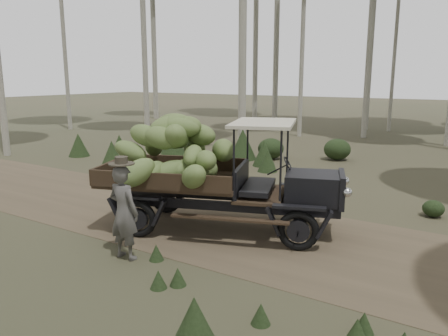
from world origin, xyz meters
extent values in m
plane|color=#473D2B|center=(0.00, 0.00, 0.00)|extent=(120.00, 120.00, 0.00)
cube|color=brown|center=(0.00, 0.00, 0.00)|extent=(70.00, 4.00, 0.01)
cube|color=black|center=(2.67, 0.46, 1.05)|extent=(1.32, 1.29, 0.58)
cube|color=black|center=(3.21, 0.66, 1.05)|extent=(0.45, 1.02, 0.65)
cube|color=black|center=(1.29, -0.03, 1.15)|extent=(0.57, 1.41, 0.58)
cube|color=#38281C|center=(-0.09, -0.52, 1.05)|extent=(3.39, 2.75, 0.08)
cube|color=#38281C|center=(-0.40, 0.37, 1.23)|extent=(2.78, 1.04, 0.33)
cube|color=#38281C|center=(0.23, -1.40, 1.23)|extent=(2.78, 1.04, 0.33)
cube|color=#38281C|center=(-1.47, -1.01, 1.23)|extent=(0.69, 1.79, 0.33)
cube|color=beige|center=(1.72, 0.12, 2.32)|extent=(1.73, 2.08, 0.06)
cube|color=black|center=(0.81, 0.23, 0.65)|extent=(4.57, 1.71, 0.19)
cube|color=black|center=(1.08, -0.52, 0.65)|extent=(4.57, 1.71, 0.19)
torus|color=black|center=(2.20, 1.18, 0.40)|extent=(0.80, 0.40, 0.79)
torus|color=black|center=(2.76, -0.40, 0.40)|extent=(0.80, 0.40, 0.79)
torus|color=black|center=(-0.86, 0.10, 0.40)|extent=(0.80, 0.40, 0.79)
torus|color=black|center=(-0.30, -1.48, 0.40)|extent=(0.80, 0.40, 0.79)
sphere|color=beige|center=(3.14, 1.13, 1.10)|extent=(0.19, 0.19, 0.19)
sphere|color=beige|center=(3.45, 0.24, 1.10)|extent=(0.19, 0.19, 0.19)
ellipsoid|color=olive|center=(0.49, -0.25, 1.31)|extent=(0.95, 0.81, 0.60)
ellipsoid|color=olive|center=(-0.03, 0.15, 1.67)|extent=(0.97, 0.94, 0.54)
ellipsoid|color=olive|center=(-0.55, -0.88, 2.03)|extent=(0.97, 0.54, 0.58)
ellipsoid|color=olive|center=(0.07, -0.33, 2.19)|extent=(0.90, 0.62, 0.58)
ellipsoid|color=olive|center=(0.39, -0.69, 1.37)|extent=(0.67, 0.95, 0.52)
ellipsoid|color=olive|center=(-0.83, -0.31, 1.67)|extent=(0.87, 1.00, 0.63)
ellipsoid|color=olive|center=(0.06, -0.53, 1.97)|extent=(0.81, 1.01, 0.68)
ellipsoid|color=olive|center=(-0.03, -0.51, 2.25)|extent=(0.55, 0.77, 0.51)
ellipsoid|color=olive|center=(-1.33, -0.46, 1.29)|extent=(0.44, 0.82, 0.52)
ellipsoid|color=olive|center=(-0.80, -1.09, 1.70)|extent=(0.91, 0.46, 0.59)
ellipsoid|color=olive|center=(0.14, -0.75, 2.04)|extent=(1.01, 1.06, 0.76)
ellipsoid|color=olive|center=(-0.15, -0.39, 2.23)|extent=(0.95, 0.59, 0.49)
ellipsoid|color=olive|center=(-0.05, -1.16, 1.37)|extent=(0.65, 0.80, 0.40)
ellipsoid|color=olive|center=(0.61, 0.36, 1.64)|extent=(0.85, 0.88, 0.57)
ellipsoid|color=olive|center=(-0.57, -0.40, 1.95)|extent=(0.62, 0.83, 0.64)
ellipsoid|color=olive|center=(0.16, -0.55, 2.21)|extent=(0.86, 0.83, 0.52)
ellipsoid|color=olive|center=(-0.89, -0.93, 1.31)|extent=(0.62, 0.79, 0.51)
ellipsoid|color=olive|center=(0.55, -0.70, 1.67)|extent=(0.64, 0.83, 0.57)
ellipsoid|color=olive|center=(-0.09, -0.91, 2.01)|extent=(0.90, 0.66, 0.61)
ellipsoid|color=olive|center=(-0.13, -0.47, 2.18)|extent=(0.80, 0.90, 0.48)
ellipsoid|color=olive|center=(0.14, -1.03, 1.32)|extent=(0.97, 1.05, 0.73)
ellipsoid|color=olive|center=(0.92, -0.78, 1.63)|extent=(0.80, 0.78, 0.47)
ellipsoid|color=olive|center=(0.24, -0.01, 2.00)|extent=(0.87, 0.53, 0.52)
ellipsoid|color=olive|center=(-0.13, -0.68, 2.19)|extent=(0.86, 0.95, 0.61)
ellipsoid|color=olive|center=(-0.15, -1.59, 1.40)|extent=(0.86, 1.02, 0.79)
ellipsoid|color=olive|center=(0.94, -1.21, 1.38)|extent=(0.95, 0.85, 0.73)
imported|color=#504C49|center=(0.23, -2.37, 0.86)|extent=(0.63, 0.42, 1.73)
cylinder|color=#383227|center=(0.23, -2.37, 1.75)|extent=(0.47, 0.47, 0.02)
cylinder|color=#383227|center=(0.23, -2.37, 1.81)|extent=(0.23, 0.23, 0.14)
cylinder|color=#B2AD9E|center=(-16.98, 18.41, 8.65)|extent=(0.38, 0.38, 17.29)
cone|color=#233319|center=(-1.44, 6.42, 0.47)|extent=(0.84, 0.84, 0.93)
ellipsoid|color=#233319|center=(-1.82, 7.76, 0.42)|extent=(1.03, 1.03, 0.82)
cone|color=#233319|center=(-8.81, 4.11, 0.47)|extent=(0.85, 0.85, 0.95)
cone|color=#233319|center=(-5.17, 5.76, 0.66)|extent=(1.20, 1.20, 1.33)
cone|color=#233319|center=(-0.88, 5.59, 0.38)|extent=(0.69, 0.69, 0.77)
cone|color=#233319|center=(-3.91, 3.31, 0.24)|extent=(0.43, 0.43, 0.48)
cone|color=#233319|center=(-5.02, 2.36, 0.58)|extent=(1.04, 1.04, 1.16)
ellipsoid|color=#233319|center=(0.48, 8.96, 0.43)|extent=(1.04, 1.04, 0.83)
cone|color=#233319|center=(-9.58, 7.15, 0.25)|extent=(0.45, 0.45, 0.50)
ellipsoid|color=#233319|center=(4.66, 3.21, 0.20)|extent=(0.49, 0.49, 0.39)
cone|color=#233319|center=(-2.75, 7.13, 0.61)|extent=(1.10, 1.10, 1.22)
ellipsoid|color=#233319|center=(-6.10, 9.38, 0.24)|extent=(0.59, 0.59, 0.47)
cone|color=#233319|center=(4.54, -2.49, 0.15)|extent=(0.27, 0.27, 0.30)
cone|color=#233319|center=(3.32, -3.00, 0.15)|extent=(0.27, 0.27, 0.30)
cone|color=#233319|center=(4.51, -2.68, 0.15)|extent=(0.27, 0.27, 0.30)
cone|color=#233319|center=(-4.38, 2.36, 0.15)|extent=(0.27, 0.27, 0.30)
cone|color=#233319|center=(0.77, -2.16, 0.15)|extent=(0.27, 0.27, 0.30)
cone|color=#233319|center=(-3.41, 2.58, 0.15)|extent=(0.27, 0.27, 0.30)
cone|color=#233319|center=(1.50, -2.95, 0.15)|extent=(0.27, 0.27, 0.30)
cone|color=#233319|center=(-4.07, 2.34, 0.15)|extent=(0.27, 0.27, 0.30)
cone|color=#233319|center=(1.70, -2.71, 0.15)|extent=(0.27, 0.27, 0.30)
cone|color=#233319|center=(1.62, 2.79, 0.15)|extent=(0.27, 0.27, 0.30)
camera|label=1|loc=(5.72, -7.73, 3.26)|focal=35.00mm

